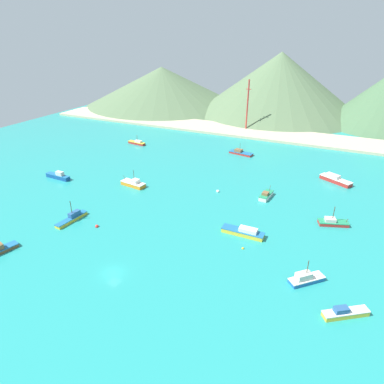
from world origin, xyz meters
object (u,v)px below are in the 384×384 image
object	(u,v)px
fishing_boat_6	(345,313)
buoy_2	(97,226)
fishing_boat_1	(333,222)
fishing_boat_7	(335,179)
fishing_boat_8	(266,195)
fishing_boat_4	(58,176)
radio_tower	(247,105)
fishing_boat_3	(137,143)
fishing_boat_5	(244,232)
fishing_boat_9	(241,153)
fishing_boat_2	(133,183)
fishing_boat_0	(72,218)
buoy_1	(218,191)
fishing_boat_11	(306,278)
buoy_0	(243,248)

from	to	relation	value
fishing_boat_6	buoy_2	distance (m)	61.65
fishing_boat_1	fishing_boat_6	size ratio (longest dim) A/B	1.00
fishing_boat_6	fishing_boat_7	world-z (taller)	fishing_boat_7
fishing_boat_8	fishing_boat_6	bearing A→B (deg)	-59.35
fishing_boat_4	radio_tower	distance (m)	99.68
fishing_boat_3	buoy_2	bearing A→B (deg)	-64.90
fishing_boat_5	fishing_boat_9	xyz separation A→B (m)	(-19.64, 59.61, -0.17)
fishing_boat_3	fishing_boat_2	bearing A→B (deg)	-57.87
radio_tower	fishing_boat_1	bearing A→B (deg)	-59.18
fishing_boat_0	fishing_boat_5	size ratio (longest dim) A/B	0.91
fishing_boat_6	buoy_1	distance (m)	55.81
fishing_boat_5	fishing_boat_9	bearing A→B (deg)	108.23
fishing_boat_1	fishing_boat_4	world-z (taller)	fishing_boat_1
fishing_boat_5	fishing_boat_9	size ratio (longest dim) A/B	1.04
fishing_boat_5	buoy_1	world-z (taller)	fishing_boat_5
fishing_boat_9	radio_tower	world-z (taller)	radio_tower
fishing_boat_9	buoy_1	distance (m)	39.00
fishing_boat_7	radio_tower	bearing A→B (deg)	132.78
fishing_boat_1	buoy_1	bearing A→B (deg)	170.51
radio_tower	fishing_boat_7	bearing A→B (deg)	-47.22
fishing_boat_4	fishing_boat_6	distance (m)	98.39
fishing_boat_5	radio_tower	xyz separation A→B (m)	(-28.46, 96.66, 12.37)
fishing_boat_3	buoy_1	xyz separation A→B (m)	(52.31, -31.70, -0.56)
fishing_boat_2	fishing_boat_7	bearing A→B (deg)	27.69
fishing_boat_0	fishing_boat_7	size ratio (longest dim) A/B	0.90
fishing_boat_7	buoy_2	world-z (taller)	fishing_boat_7
fishing_boat_5	radio_tower	world-z (taller)	radio_tower
fishing_boat_9	fishing_boat_11	world-z (taller)	fishing_boat_11
buoy_2	radio_tower	xyz separation A→B (m)	(8.26, 109.61, 13.05)
buoy_0	radio_tower	world-z (taller)	radio_tower
fishing_boat_6	radio_tower	world-z (taller)	radio_tower
fishing_boat_2	buoy_2	distance (m)	26.78
fishing_boat_5	buoy_0	bearing A→B (deg)	-74.84
fishing_boat_7	fishing_boat_11	size ratio (longest dim) A/B	1.54
fishing_boat_6	fishing_boat_11	distance (m)	10.15
fishing_boat_6	buoy_2	size ratio (longest dim) A/B	8.59
buoy_1	fishing_boat_1	bearing A→B (deg)	-9.49
fishing_boat_5	fishing_boat_6	xyz separation A→B (m)	(24.70, -18.23, -0.10)
fishing_boat_8	fishing_boat_4	bearing A→B (deg)	-167.03
fishing_boat_3	buoy_0	xyz separation A→B (m)	(69.05, -58.59, -0.64)
fishing_boat_6	fishing_boat_8	distance (m)	48.26
fishing_boat_9	buoy_0	size ratio (longest dim) A/B	17.64
fishing_boat_3	buoy_0	distance (m)	90.56
fishing_boat_6	fishing_boat_9	bearing A→B (deg)	119.67
fishing_boat_8	fishing_boat_11	size ratio (longest dim) A/B	0.99
fishing_boat_2	buoy_1	distance (m)	28.62
buoy_0	fishing_boat_8	bearing A→B (deg)	92.98
fishing_boat_1	fishing_boat_9	size ratio (longest dim) A/B	0.78
fishing_boat_8	buoy_2	distance (m)	51.67
buoy_0	buoy_2	bearing A→B (deg)	-169.73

